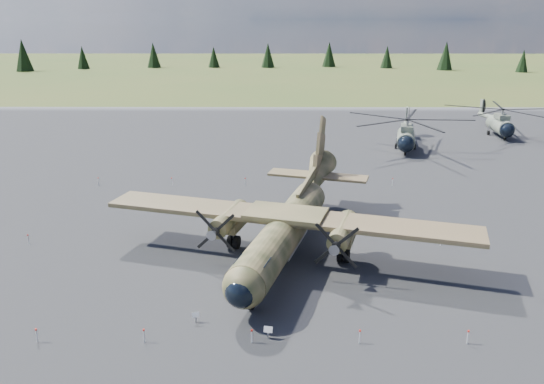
{
  "coord_description": "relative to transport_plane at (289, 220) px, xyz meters",
  "views": [
    {
      "loc": [
        3.31,
        -38.99,
        17.2
      ],
      "look_at": [
        3.02,
        2.0,
        3.81
      ],
      "focal_mm": 35.0,
      "sensor_mm": 36.0,
      "label": 1
    }
  ],
  "objects": [
    {
      "name": "info_placard_right",
      "position": [
        -1.43,
        -11.76,
        -2.14
      ],
      "size": [
        0.53,
        0.3,
        0.78
      ],
      "rotation": [
        0.0,
        0.0,
        -0.19
      ],
      "color": "gray",
      "rests_on": "ground"
    },
    {
      "name": "transport_plane",
      "position": [
        0.0,
        0.0,
        0.0
      ],
      "size": [
        27.8,
        24.81,
        9.27
      ],
      "rotation": [
        0.0,
        0.0,
        -0.28
      ],
      "color": "#373C20",
      "rests_on": "ground"
    },
    {
      "name": "apron",
      "position": [
        -4.34,
        11.32,
        -2.66
      ],
      "size": [
        120.0,
        120.0,
        0.04
      ],
      "primitive_type": "cube",
      "color": "#57585C",
      "rests_on": "ground"
    },
    {
      "name": "barrier_fence",
      "position": [
        -4.8,
        1.25,
        -2.16
      ],
      "size": [
        33.12,
        29.62,
        0.85
      ],
      "color": "silver",
      "rests_on": "ground"
    },
    {
      "name": "ground",
      "position": [
        -4.34,
        1.32,
        -2.66
      ],
      "size": [
        500.0,
        500.0,
        0.0
      ],
      "primitive_type": "plane",
      "color": "brown",
      "rests_on": "ground"
    },
    {
      "name": "helicopter_mid",
      "position": [
        33.31,
        42.81,
        0.45
      ],
      "size": [
        18.54,
        20.97,
        4.39
      ],
      "rotation": [
        0.0,
        0.0,
        -0.08
      ],
      "color": "slate",
      "rests_on": "ground"
    },
    {
      "name": "info_placard_left",
      "position": [
        -5.77,
        -10.11,
        -2.21
      ],
      "size": [
        0.45,
        0.24,
        0.68
      ],
      "rotation": [
        0.0,
        0.0,
        0.14
      ],
      "color": "gray",
      "rests_on": "ground"
    },
    {
      "name": "treeline",
      "position": [
        -6.56,
        2.51,
        2.05
      ],
      "size": [
        341.9,
        336.52,
        10.92
      ],
      "color": "black",
      "rests_on": "ground"
    },
    {
      "name": "helicopter_near",
      "position": [
        16.79,
        33.51,
        0.55
      ],
      "size": [
        21.39,
        22.45,
        4.53
      ],
      "rotation": [
        0.0,
        0.0,
        -0.23
      ],
      "color": "slate",
      "rests_on": "ground"
    }
  ]
}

